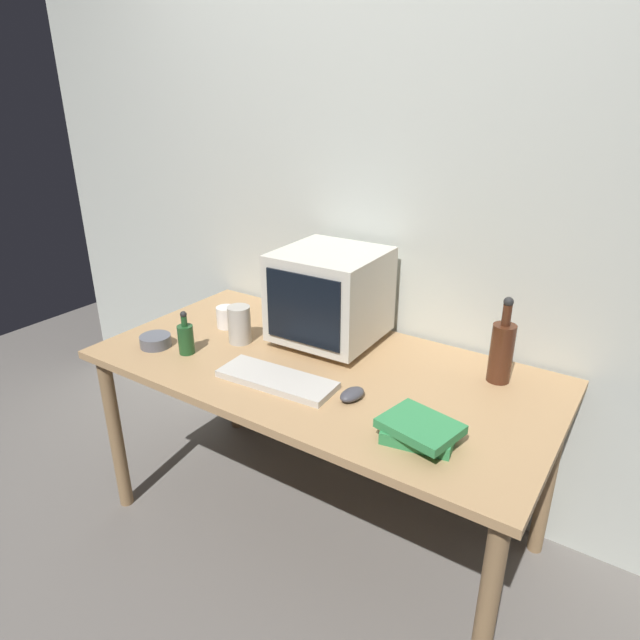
# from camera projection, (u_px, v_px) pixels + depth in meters

# --- Properties ---
(ground_plane) EXTENTS (6.00, 6.00, 0.00)m
(ground_plane) POSITION_uv_depth(u_px,v_px,m) (320.00, 524.00, 2.32)
(ground_plane) COLOR slate
(back_wall) EXTENTS (4.00, 0.08, 2.50)m
(back_wall) POSITION_uv_depth(u_px,v_px,m) (387.00, 206.00, 2.20)
(back_wall) COLOR beige
(back_wall) RESTS_ON ground
(desk) EXTENTS (1.68, 0.84, 0.75)m
(desk) POSITION_uv_depth(u_px,v_px,m) (320.00, 384.00, 2.05)
(desk) COLOR tan
(desk) RESTS_ON ground
(crt_monitor) EXTENTS (0.39, 0.40, 0.37)m
(crt_monitor) POSITION_uv_depth(u_px,v_px,m) (330.00, 296.00, 2.14)
(crt_monitor) COLOR beige
(crt_monitor) RESTS_ON desk
(keyboard) EXTENTS (0.43, 0.18, 0.02)m
(keyboard) POSITION_uv_depth(u_px,v_px,m) (277.00, 379.00, 1.90)
(keyboard) COLOR beige
(keyboard) RESTS_ON desk
(computer_mouse) EXTENTS (0.07, 0.11, 0.04)m
(computer_mouse) POSITION_uv_depth(u_px,v_px,m) (352.00, 394.00, 1.80)
(computer_mouse) COLOR #3F3F47
(computer_mouse) RESTS_ON desk
(bottle_tall) EXTENTS (0.08, 0.08, 0.31)m
(bottle_tall) POSITION_uv_depth(u_px,v_px,m) (502.00, 350.00, 1.87)
(bottle_tall) COLOR #472314
(bottle_tall) RESTS_ON desk
(bottle_short) EXTENTS (0.06, 0.06, 0.17)m
(bottle_short) POSITION_uv_depth(u_px,v_px,m) (186.00, 338.00, 2.09)
(bottle_short) COLOR #1E4C23
(bottle_short) RESTS_ON desk
(book_stack) EXTENTS (0.24, 0.20, 0.06)m
(book_stack) POSITION_uv_depth(u_px,v_px,m) (419.00, 431.00, 1.58)
(book_stack) COLOR #33894C
(book_stack) RESTS_ON desk
(mug) EXTENTS (0.12, 0.08, 0.09)m
(mug) POSITION_uv_depth(u_px,v_px,m) (227.00, 317.00, 2.32)
(mug) COLOR white
(mug) RESTS_ON desk
(cd_spindle) EXTENTS (0.12, 0.12, 0.04)m
(cd_spindle) POSITION_uv_depth(u_px,v_px,m) (156.00, 341.00, 2.16)
(cd_spindle) COLOR #595B66
(cd_spindle) RESTS_ON desk
(metal_canister) EXTENTS (0.09, 0.09, 0.15)m
(metal_canister) POSITION_uv_depth(u_px,v_px,m) (239.00, 324.00, 2.18)
(metal_canister) COLOR #B7B2A8
(metal_canister) RESTS_ON desk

